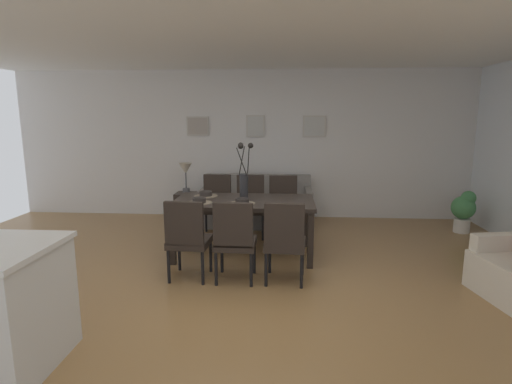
{
  "coord_description": "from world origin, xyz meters",
  "views": [
    {
      "loc": [
        0.35,
        -3.97,
        1.81
      ],
      "look_at": [
        -0.02,
        1.22,
        0.82
      ],
      "focal_mm": 28.26,
      "sensor_mm": 36.0,
      "label": 1
    }
  ],
  "objects": [
    {
      "name": "ground_plane",
      "position": [
        0.0,
        0.0,
        0.0
      ],
      "size": [
        9.0,
        9.0,
        0.0
      ],
      "primitive_type": "plane",
      "color": "olive"
    },
    {
      "name": "back_wall_panel",
      "position": [
        0.0,
        3.25,
        1.3
      ],
      "size": [
        9.0,
        0.1,
        2.6
      ],
      "primitive_type": "cube",
      "color": "silver",
      "rests_on": "ground"
    },
    {
      "name": "ceiling_panel",
      "position": [
        0.0,
        0.4,
        2.64
      ],
      "size": [
        9.0,
        7.2,
        0.08
      ],
      "primitive_type": "cube",
      "color": "white"
    },
    {
      "name": "dining_table",
      "position": [
        -0.17,
        1.09,
        0.66
      ],
      "size": [
        1.8,
        0.95,
        0.74
      ],
      "color": "black",
      "rests_on": "ground"
    },
    {
      "name": "dining_chair_near_left",
      "position": [
        -0.7,
        0.22,
        0.51
      ],
      "size": [
        0.46,
        0.46,
        0.92
      ],
      "color": "black",
      "rests_on": "ground"
    },
    {
      "name": "dining_chair_near_right",
      "position": [
        -0.68,
        2.0,
        0.51
      ],
      "size": [
        0.45,
        0.45,
        0.92
      ],
      "color": "black",
      "rests_on": "ground"
    },
    {
      "name": "dining_chair_far_left",
      "position": [
        -0.18,
        0.2,
        0.51
      ],
      "size": [
        0.45,
        0.45,
        0.92
      ],
      "color": "black",
      "rests_on": "ground"
    },
    {
      "name": "dining_chair_far_right",
      "position": [
        -0.16,
        1.99,
        0.51
      ],
      "size": [
        0.47,
        0.47,
        0.92
      ],
      "color": "black",
      "rests_on": "ground"
    },
    {
      "name": "dining_chair_mid_left",
      "position": [
        0.37,
        0.21,
        0.51
      ],
      "size": [
        0.47,
        0.47,
        0.92
      ],
      "color": "black",
      "rests_on": "ground"
    },
    {
      "name": "dining_chair_mid_right",
      "position": [
        0.35,
        1.95,
        0.51
      ],
      "size": [
        0.47,
        0.47,
        0.92
      ],
      "color": "black",
      "rests_on": "ground"
    },
    {
      "name": "centerpiece_vase",
      "position": [
        -0.16,
        1.09,
        1.02
      ],
      "size": [
        0.21,
        0.23,
        0.73
      ],
      "color": "#232326",
      "rests_on": "dining_table"
    },
    {
      "name": "placemat_near_left",
      "position": [
        -0.71,
        0.88,
        0.74
      ],
      "size": [
        0.32,
        0.32,
        0.01
      ],
      "primitive_type": "cylinder",
      "color": "#7F705B",
      "rests_on": "dining_table"
    },
    {
      "name": "bowl_near_left",
      "position": [
        -0.71,
        0.88,
        0.78
      ],
      "size": [
        0.17,
        0.17,
        0.07
      ],
      "color": "#2D2826",
      "rests_on": "dining_table"
    },
    {
      "name": "placemat_near_right",
      "position": [
        -0.71,
        1.31,
        0.74
      ],
      "size": [
        0.32,
        0.32,
        0.01
      ],
      "primitive_type": "cylinder",
      "color": "#7F705B",
      "rests_on": "dining_table"
    },
    {
      "name": "bowl_near_right",
      "position": [
        -0.71,
        1.31,
        0.78
      ],
      "size": [
        0.17,
        0.17,
        0.07
      ],
      "color": "#2D2826",
      "rests_on": "dining_table"
    },
    {
      "name": "placemat_far_left",
      "position": [
        -0.17,
        0.88,
        0.74
      ],
      "size": [
        0.32,
        0.32,
        0.01
      ],
      "primitive_type": "cylinder",
      "color": "#7F705B",
      "rests_on": "dining_table"
    },
    {
      "name": "bowl_far_left",
      "position": [
        -0.17,
        0.88,
        0.78
      ],
      "size": [
        0.17,
        0.17,
        0.07
      ],
      "color": "#2D2826",
      "rests_on": "dining_table"
    },
    {
      "name": "sofa",
      "position": [
        -0.11,
        2.7,
        0.28
      ],
      "size": [
        1.84,
        0.84,
        0.8
      ],
      "color": "gray",
      "rests_on": "ground"
    },
    {
      "name": "side_table",
      "position": [
        -1.31,
        2.65,
        0.26
      ],
      "size": [
        0.36,
        0.36,
        0.52
      ],
      "primitive_type": "cube",
      "color": "black",
      "rests_on": "ground"
    },
    {
      "name": "table_lamp",
      "position": [
        -1.31,
        2.65,
        0.89
      ],
      "size": [
        0.22,
        0.22,
        0.51
      ],
      "color": "#4C4C51",
      "rests_on": "side_table"
    },
    {
      "name": "framed_picture_left",
      "position": [
        -1.19,
        3.18,
        1.63
      ],
      "size": [
        0.4,
        0.03,
        0.34
      ],
      "color": "#B2ADA3"
    },
    {
      "name": "framed_picture_center",
      "position": [
        -0.17,
        3.18,
        1.63
      ],
      "size": [
        0.32,
        0.03,
        0.38
      ],
      "color": "#B2ADA3"
    },
    {
      "name": "framed_picture_right",
      "position": [
        0.86,
        3.18,
        1.63
      ],
      "size": [
        0.4,
        0.03,
        0.37
      ],
      "color": "#B2ADA3"
    },
    {
      "name": "potted_plant",
      "position": [
        3.16,
        2.37,
        0.37
      ],
      "size": [
        0.36,
        0.36,
        0.67
      ],
      "color": "silver",
      "rests_on": "ground"
    }
  ]
}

